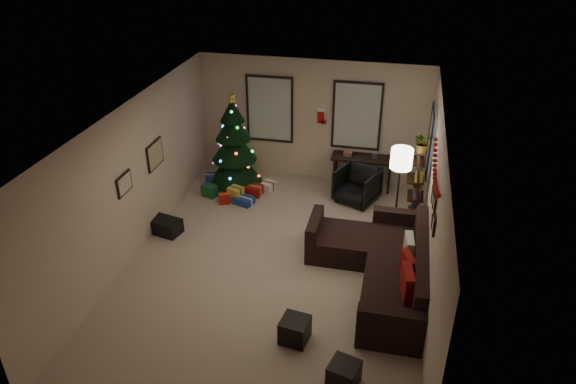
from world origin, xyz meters
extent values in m
plane|color=tan|center=(0.00, 0.00, 0.00)|extent=(7.00, 7.00, 0.00)
plane|color=white|center=(0.00, 0.00, 2.70)|extent=(7.00, 7.00, 0.00)
plane|color=beige|center=(0.00, 3.50, 1.35)|extent=(5.00, 0.00, 5.00)
plane|color=beige|center=(0.00, -3.50, 1.35)|extent=(5.00, 0.00, 5.00)
plane|color=beige|center=(-2.50, 0.00, 1.35)|extent=(0.00, 7.00, 7.00)
plane|color=beige|center=(2.50, 0.00, 1.35)|extent=(0.00, 7.00, 7.00)
cube|color=#728CB2|center=(-0.95, 3.47, 1.55)|extent=(0.94, 0.02, 1.35)
cube|color=beige|center=(-0.95, 3.47, 1.55)|extent=(0.94, 0.03, 1.35)
cube|color=#728CB2|center=(0.95, 3.47, 1.55)|extent=(0.94, 0.02, 1.35)
cube|color=beige|center=(0.95, 3.47, 1.55)|extent=(0.94, 0.03, 1.35)
cube|color=#728CB2|center=(2.47, 2.55, 1.50)|extent=(0.05, 0.27, 1.17)
cube|color=beige|center=(2.47, 2.55, 1.50)|extent=(0.05, 0.45, 1.17)
cylinder|color=black|center=(-1.55, 2.67, 0.13)|extent=(0.09, 0.09, 0.26)
cone|color=black|center=(-1.55, 2.67, 0.52)|extent=(1.17, 1.17, 0.82)
cone|color=black|center=(-1.55, 2.67, 0.99)|extent=(0.96, 0.96, 0.69)
cone|color=black|center=(-1.55, 2.67, 1.42)|extent=(0.76, 0.76, 0.60)
cone|color=black|center=(-1.55, 2.67, 1.76)|extent=(0.52, 0.52, 0.47)
cylinder|color=maroon|center=(-1.55, 2.67, 0.02)|extent=(0.95, 0.95, 0.03)
cube|color=maroon|center=(-1.05, 2.35, 0.11)|extent=(0.35, 0.28, 0.22)
cube|color=navy|center=(-1.15, 1.95, 0.07)|extent=(0.40, 0.30, 0.15)
cube|color=gold|center=(-1.35, 2.05, 0.15)|extent=(0.28, 0.25, 0.30)
cube|color=silver|center=(-0.80, 2.65, 0.09)|extent=(0.25, 0.30, 0.18)
cube|color=#14591E|center=(-1.95, 2.10, 0.12)|extent=(0.30, 0.22, 0.25)
cube|color=maroon|center=(-1.55, 1.90, 0.10)|extent=(0.22, 0.22, 0.20)
cube|color=navy|center=(-2.05, 2.55, 0.14)|extent=(0.26, 0.26, 0.28)
cube|color=black|center=(2.03, -0.18, 0.22)|extent=(0.94, 2.51, 0.44)
cube|color=black|center=(2.40, -0.18, 0.67)|extent=(0.20, 2.51, 0.46)
cube|color=black|center=(2.03, -1.53, 0.35)|extent=(0.94, 0.20, 0.69)
cube|color=black|center=(2.03, 1.18, 0.35)|extent=(0.94, 0.20, 0.69)
cube|color=black|center=(1.11, 0.61, 0.22)|extent=(0.89, 0.94, 0.44)
cube|color=black|center=(0.58, 0.61, 0.35)|extent=(0.18, 0.94, 0.69)
cube|color=maroon|center=(2.21, -0.85, 0.64)|extent=(0.21, 0.52, 0.50)
cube|color=maroon|center=(2.21, -0.41, 0.64)|extent=(0.27, 0.43, 0.42)
cube|color=beige|center=(2.21, 0.09, 0.63)|extent=(0.17, 0.44, 0.43)
cube|color=black|center=(0.70, -1.65, 0.18)|extent=(0.44, 0.44, 0.37)
cube|color=black|center=(1.49, -2.30, 0.18)|extent=(0.45, 0.45, 0.35)
cube|color=black|center=(1.17, 3.22, 0.70)|extent=(1.34, 0.48, 0.05)
cylinder|color=black|center=(0.58, 3.03, 0.34)|extent=(0.05, 0.05, 0.67)
cylinder|color=black|center=(0.58, 3.41, 0.34)|extent=(0.05, 0.05, 0.67)
cylinder|color=black|center=(1.76, 3.03, 0.34)|extent=(0.05, 0.05, 0.67)
cylinder|color=black|center=(1.76, 3.41, 0.34)|extent=(0.05, 0.05, 0.67)
imported|color=black|center=(1.13, 2.57, 0.37)|extent=(0.93, 0.90, 0.74)
cube|color=black|center=(2.32, 1.59, 0.81)|extent=(0.05, 0.05, 1.63)
cube|color=black|center=(2.32, 2.02, 0.81)|extent=(0.05, 0.05, 1.63)
cube|color=black|center=(2.29, 1.81, 0.32)|extent=(0.30, 0.45, 0.03)
cube|color=black|center=(2.29, 1.81, 0.68)|extent=(0.30, 0.45, 0.03)
cube|color=black|center=(2.29, 1.81, 1.04)|extent=(0.30, 0.45, 0.03)
cube|color=black|center=(2.29, 1.81, 1.40)|extent=(0.30, 0.45, 0.03)
imported|color=#4C4C4C|center=(2.30, 1.84, 1.82)|extent=(0.57, 0.54, 0.50)
cylinder|color=black|center=(1.95, 1.35, 0.02)|extent=(0.32, 0.32, 0.03)
cylinder|color=black|center=(1.95, 1.35, 0.79)|extent=(0.03, 0.03, 1.52)
cylinder|color=white|center=(1.95, 1.35, 1.63)|extent=(0.38, 0.38, 0.36)
cube|color=black|center=(-2.48, 0.91, 1.46)|extent=(0.04, 0.60, 0.50)
cube|color=tan|center=(-2.48, 0.91, 1.46)|extent=(0.01, 0.54, 0.45)
cube|color=black|center=(-2.48, -0.26, 1.46)|extent=(0.04, 0.45, 0.35)
cube|color=beige|center=(-2.48, -0.26, 1.46)|extent=(0.01, 0.41, 0.31)
cube|color=black|center=(2.48, -0.60, 1.55)|extent=(0.03, 0.22, 0.28)
cube|color=black|center=(2.48, -0.25, 1.70)|extent=(0.03, 0.18, 0.22)
cube|color=black|center=(2.48, -0.25, 1.40)|extent=(0.03, 0.20, 0.16)
cube|color=black|center=(2.48, 0.10, 1.58)|extent=(0.03, 0.26, 0.20)
cube|color=black|center=(2.48, 0.45, 1.48)|extent=(0.03, 0.18, 0.24)
cube|color=black|center=(2.48, 0.45, 1.78)|extent=(0.03, 0.16, 0.16)
cube|color=#990F0C|center=(-0.15, 3.60, 1.40)|extent=(0.14, 0.04, 0.30)
cube|color=white|center=(-0.15, 3.60, 1.55)|extent=(0.16, 0.05, 0.08)
cube|color=#990F0C|center=(-0.08, 3.60, 1.27)|extent=(0.10, 0.04, 0.08)
cube|color=#990F0C|center=(0.18, 3.46, 1.48)|extent=(0.14, 0.04, 0.30)
cube|color=white|center=(0.18, 3.46, 1.63)|extent=(0.16, 0.05, 0.08)
cube|color=#990F0C|center=(0.25, 3.46, 1.35)|extent=(0.10, 0.04, 0.08)
cube|color=black|center=(-2.27, 0.56, 0.14)|extent=(0.63, 0.49, 0.28)
camera|label=1|loc=(1.86, -7.24, 5.59)|focal=33.28mm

